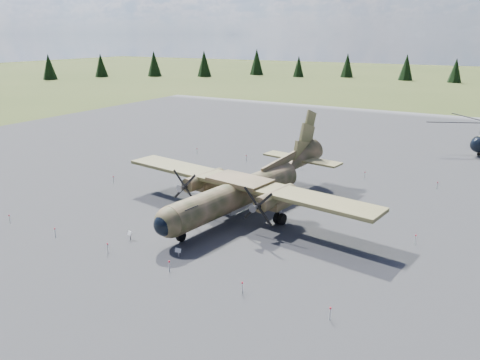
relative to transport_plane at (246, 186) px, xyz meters
The scene contains 7 objects.
ground 2.81m from the transport_plane, 160.52° to the left, with size 500.00×500.00×0.00m, color #4B5224.
apron 10.73m from the transport_plane, 95.71° to the left, with size 120.00×120.00×0.04m, color slate.
transport_plane is the anchor object (origin of this frame).
info_placard_left 11.82m from the transport_plane, 116.99° to the right, with size 0.52×0.34×0.75m.
info_placard_right 11.16m from the transport_plane, 89.33° to the right, with size 0.49×0.26×0.74m.
barrier_fence 2.58m from the transport_plane, 169.06° to the left, with size 33.12×29.62×0.85m.
treeline 12.43m from the transport_plane, behind, with size 323.90×309.71×10.98m.
Camera 1 is at (21.29, -37.16, 16.29)m, focal length 35.00 mm.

